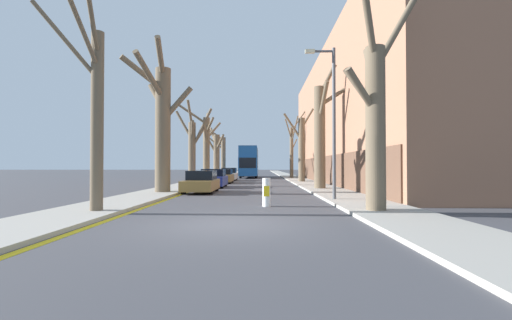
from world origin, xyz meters
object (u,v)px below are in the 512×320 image
parked_car_2 (223,176)px  parked_car_3 (229,175)px  street_tree_left_3 (206,144)px  street_tree_right_3 (292,149)px  street_tree_right_2 (302,147)px  street_tree_right_1 (321,133)px  traffic_bollard (266,192)px  street_tree_left_4 (216,153)px  street_tree_left_0 (95,110)px  street_tree_right_0 (376,115)px  street_tree_left_5 (222,153)px  lamp_post (332,115)px  parked_car_0 (201,182)px  double_decker_bus (249,161)px  street_tree_left_2 (192,148)px  street_tree_left_1 (162,122)px  parked_car_1 (213,179)px

parked_car_2 → parked_car_3: (0.00, 5.84, 0.03)m
street_tree_left_3 → parked_car_3: size_ratio=1.92×
street_tree_right_3 → street_tree_right_2: bearing=-89.8°
street_tree_right_3 → parked_car_2: bearing=-123.4°
street_tree_right_1 → traffic_bollard: bearing=-111.7°
street_tree_left_4 → traffic_bollard: 30.16m
street_tree_left_0 → street_tree_right_0: size_ratio=0.86×
street_tree_right_3 → parked_car_3: (-7.63, -5.73, -3.18)m
street_tree_left_5 → lamp_post: (9.20, -35.61, 0.43)m
parked_car_0 → lamp_post: size_ratio=0.58×
parked_car_3 → street_tree_left_3: bearing=-126.7°
street_tree_left_5 → parked_car_3: (2.28, -12.78, -2.88)m
street_tree_right_3 → double_decker_bus: 7.74m
street_tree_right_1 → street_tree_right_2: size_ratio=1.09×
parked_car_2 → street_tree_left_3: bearing=125.5°
street_tree_right_3 → street_tree_left_2: bearing=-120.3°
parked_car_0 → lamp_post: lamp_post is taller
street_tree_left_4 → parked_car_2: size_ratio=1.66×
street_tree_right_2 → double_decker_bus: street_tree_right_2 is taller
street_tree_right_1 → parked_car_0: bearing=-161.5°
street_tree_left_5 → double_decker_bus: 4.79m
street_tree_right_0 → street_tree_right_3: street_tree_right_3 is taller
street_tree_right_2 → parked_car_3: bearing=149.6°
street_tree_left_1 → street_tree_left_3: size_ratio=1.07×
lamp_post → traffic_bollard: size_ratio=6.21×
street_tree_right_1 → parked_car_2: (-7.76, 9.27, -3.27)m
street_tree_left_5 → street_tree_right_3: street_tree_right_3 is taller
street_tree_left_3 → street_tree_left_4: 7.45m
street_tree_left_4 → parked_car_0: street_tree_left_4 is taller
street_tree_right_0 → double_decker_bus: street_tree_right_0 is taller
street_tree_left_0 → street_tree_right_0: (9.59, 0.42, -0.12)m
street_tree_left_1 → street_tree_right_0: (9.81, -8.11, -0.82)m
street_tree_left_2 → street_tree_left_3: street_tree_left_3 is taller
parked_car_1 → traffic_bollard: 12.99m
street_tree_right_3 → parked_car_1: bearing=-112.8°
parked_car_3 → street_tree_left_5: bearing=100.1°
street_tree_left_0 → parked_car_1: street_tree_left_0 is taller
street_tree_left_3 → parked_car_0: (2.13, -14.86, -3.28)m
street_tree_left_5 → parked_car_1: (2.28, -25.24, -2.90)m
street_tree_left_0 → street_tree_right_3: street_tree_right_3 is taller
street_tree_right_2 → parked_car_1: (-7.67, -7.97, -2.90)m
street_tree_left_0 → double_decker_bus: 38.11m
street_tree_right_2 → parked_car_3: size_ratio=1.84×
street_tree_left_4 → street_tree_right_2: street_tree_right_2 is taller
double_decker_bus → parked_car_2: (-1.90, -16.56, -1.78)m
traffic_bollard → parked_car_2: bearing=101.5°
parked_car_0 → parked_car_3: (0.00, 17.72, 0.04)m
street_tree_left_5 → street_tree_right_3: 12.17m
street_tree_left_4 → street_tree_right_0: (9.73, -31.32, 0.07)m
street_tree_left_0 → parked_car_0: size_ratio=1.72×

